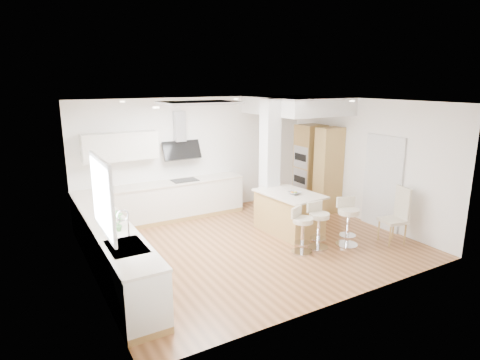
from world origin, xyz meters
TOP-DOWN VIEW (x-y plane):
  - ground at (0.00, 0.00)m, footprint 6.00×6.00m
  - ceiling at (0.00, 0.00)m, footprint 6.00×5.00m
  - wall_back at (0.00, 2.50)m, footprint 6.00×0.04m
  - wall_left at (-3.00, 0.00)m, footprint 0.04×5.00m
  - wall_right at (3.00, 0.00)m, footprint 0.04×5.00m
  - skylight at (-0.79, 0.60)m, footprint 4.10×2.10m
  - window_left at (-2.96, -0.90)m, footprint 0.06×1.28m
  - doorway_right at (2.97, -0.60)m, footprint 0.05×1.00m
  - counter_left at (-2.70, 0.23)m, footprint 0.63×4.50m
  - counter_back at (-0.91, 2.22)m, footprint 3.62×0.63m
  - pillar at (1.05, 0.95)m, footprint 0.35×0.35m
  - soffit at (2.10, 1.40)m, footprint 1.78×2.20m
  - oven_column at (2.68, 1.23)m, footprint 0.63×1.21m
  - peninsula at (1.05, 0.19)m, footprint 1.06×1.51m
  - bar_stool_a at (0.60, -0.82)m, footprint 0.52×0.52m
  - bar_stool_b at (1.02, -0.79)m, footprint 0.41×0.41m
  - bar_stool_c at (1.60, -0.99)m, footprint 0.54×0.54m
  - dining_chair at (2.58, -1.36)m, footprint 0.53×0.53m

SIDE VIEW (x-z plane):
  - ground at x=0.00m, z-range 0.00..0.00m
  - ceiling at x=0.00m, z-range -0.01..0.01m
  - peninsula at x=1.05m, z-range -0.03..0.91m
  - counter_left at x=-2.70m, z-range -0.22..1.13m
  - bar_stool_a at x=0.60m, z-range 0.05..0.94m
  - bar_stool_b at x=1.02m, z-range 0.06..0.96m
  - bar_stool_c at x=1.60m, z-range 0.06..1.02m
  - dining_chair at x=2.58m, z-range 0.04..1.18m
  - counter_back at x=-0.91m, z-range -0.55..1.95m
  - doorway_right at x=2.97m, z-range -0.05..2.05m
  - oven_column at x=2.68m, z-range 0.00..2.10m
  - wall_back at x=0.00m, z-range 0.00..2.80m
  - wall_left at x=-3.00m, z-range 0.00..2.80m
  - wall_right at x=3.00m, z-range 0.00..2.80m
  - pillar at x=1.05m, z-range 0.00..2.80m
  - window_left at x=-2.96m, z-range 1.16..2.23m
  - soffit at x=2.10m, z-range 2.40..2.80m
  - skylight at x=-0.79m, z-range 2.74..2.80m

